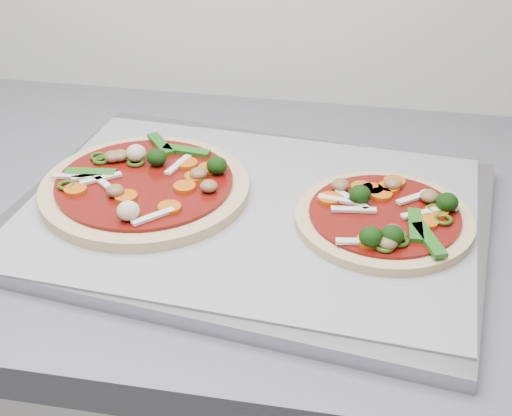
# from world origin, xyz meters

# --- Properties ---
(countertop) EXTENTS (3.60, 0.60, 0.04)m
(countertop) POSITION_xyz_m (0.00, 1.30, 0.88)
(countertop) COLOR slate
(countertop) RESTS_ON base_cabinet
(baking_tray) EXTENTS (0.56, 0.44, 0.02)m
(baking_tray) POSITION_xyz_m (-0.22, 1.26, 0.91)
(baking_tray) COLOR #97979C
(baking_tray) RESTS_ON countertop
(parchment) EXTENTS (0.51, 0.39, 0.00)m
(parchment) POSITION_xyz_m (-0.22, 1.26, 0.92)
(parchment) COLOR #9D9EA3
(parchment) RESTS_ON baking_tray
(pizza_left) EXTENTS (0.32, 0.32, 0.04)m
(pizza_left) POSITION_xyz_m (-0.34, 1.27, 0.93)
(pizza_left) COLOR #D1B881
(pizza_left) RESTS_ON parchment
(pizza_right) EXTENTS (0.19, 0.19, 0.03)m
(pizza_right) POSITION_xyz_m (-0.07, 1.25, 0.93)
(pizza_right) COLOR #D1B881
(pizza_right) RESTS_ON parchment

